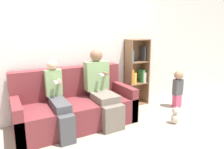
% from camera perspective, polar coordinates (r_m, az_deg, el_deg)
% --- Properties ---
extents(ground_plane, '(14.00, 14.00, 0.00)m').
position_cam_1_polar(ground_plane, '(3.16, -2.10, -16.42)').
color(ground_plane, '#9E9384').
extents(back_wall, '(10.00, 0.06, 2.55)m').
position_cam_1_polar(back_wall, '(3.68, -9.39, 8.32)').
color(back_wall, silver).
rests_on(back_wall, ground_plane).
extents(couch, '(1.89, 0.85, 0.91)m').
position_cam_1_polar(couch, '(3.40, -10.51, -8.88)').
color(couch, maroon).
rests_on(couch, ground_plane).
extents(adult_seated, '(0.41, 0.77, 1.22)m').
position_cam_1_polar(adult_seated, '(3.33, -3.00, -3.27)').
color(adult_seated, '#70665B').
rests_on(adult_seated, ground_plane).
extents(child_seated, '(0.25, 0.78, 1.09)m').
position_cam_1_polar(child_seated, '(3.08, -14.99, -6.78)').
color(child_seated, '#47474C').
rests_on(child_seated, ground_plane).
extents(toddler_standing, '(0.19, 0.18, 0.76)m').
position_cam_1_polar(toddler_standing, '(4.21, 18.30, -3.25)').
color(toddler_standing, '#DB4C75').
rests_on(toddler_standing, ground_plane).
extents(bookshelf, '(0.46, 0.29, 1.36)m').
position_cam_1_polar(bookshelf, '(4.18, 6.69, 0.42)').
color(bookshelf, brown).
rests_on(bookshelf, ground_plane).
extents(teddy_bear, '(0.14, 0.12, 0.29)m').
position_cam_1_polar(teddy_bear, '(3.56, 17.54, -11.21)').
color(teddy_bear, beige).
rests_on(teddy_bear, ground_plane).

